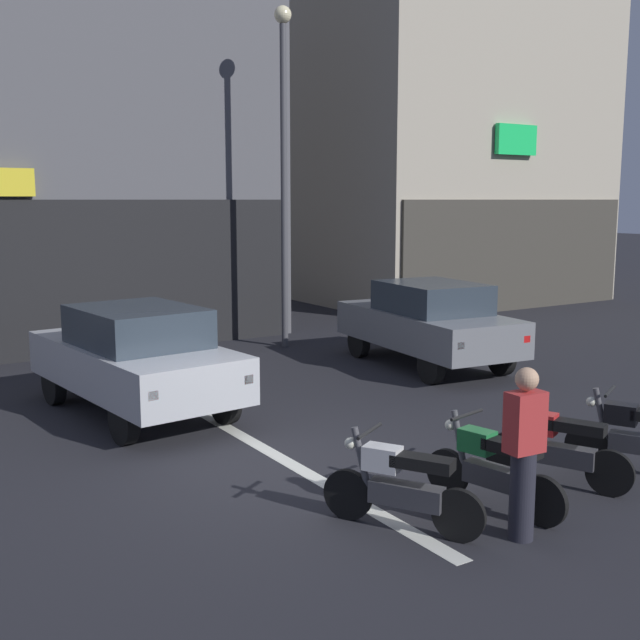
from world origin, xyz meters
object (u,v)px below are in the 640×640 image
at_px(motorcycle_red_row_centre, 556,446).
at_px(motorcycle_black_row_right_mid, 637,436).
at_px(car_silver_crossing_near, 135,356).
at_px(motorcycle_white_row_leftmost, 400,485).
at_px(street_lamp, 284,146).
at_px(motorcycle_green_row_left_mid, 492,467).
at_px(person_by_motorcycles, 524,452).
at_px(car_grey_parked_kerbside, 428,321).

distance_m(motorcycle_red_row_centre, motorcycle_black_row_right_mid, 1.13).
distance_m(car_silver_crossing_near, motorcycle_red_row_centre, 6.19).
relative_size(motorcycle_white_row_leftmost, motorcycle_red_row_centre, 0.95).
xyz_separation_m(street_lamp, motorcycle_green_row_left_mid, (-2.66, -9.02, -3.87)).
distance_m(motorcycle_white_row_leftmost, motorcycle_red_row_centre, 2.22).
height_order(street_lamp, person_by_motorcycles, street_lamp).
bearing_deg(person_by_motorcycles, motorcycle_red_row_centre, 29.80).
bearing_deg(motorcycle_green_row_left_mid, motorcycle_black_row_right_mid, -3.10).
bearing_deg(motorcycle_white_row_leftmost, motorcycle_black_row_right_mid, -3.99).
bearing_deg(motorcycle_white_row_leftmost, motorcycle_green_row_left_mid, -5.75).
height_order(motorcycle_green_row_left_mid, motorcycle_red_row_centre, same).
height_order(car_grey_parked_kerbside, motorcycle_black_row_right_mid, car_grey_parked_kerbside).
height_order(motorcycle_white_row_leftmost, motorcycle_black_row_right_mid, same).
xyz_separation_m(street_lamp, motorcycle_red_row_centre, (-1.56, -8.90, -3.87)).
xyz_separation_m(street_lamp, motorcycle_black_row_right_mid, (-0.45, -9.14, -3.87)).
distance_m(street_lamp, motorcycle_green_row_left_mid, 10.17).
bearing_deg(motorcycle_black_row_right_mid, car_grey_parked_kerbside, 73.16).
xyz_separation_m(car_silver_crossing_near, motorcycle_white_row_leftmost, (0.79, -5.40, -0.43)).
bearing_deg(motorcycle_green_row_left_mid, motorcycle_red_row_centre, 6.19).
distance_m(motorcycle_green_row_left_mid, motorcycle_red_row_centre, 1.11).
bearing_deg(motorcycle_green_row_left_mid, motorcycle_white_row_leftmost, 174.25).
relative_size(car_grey_parked_kerbside, motorcycle_white_row_leftmost, 2.89).
relative_size(motorcycle_black_row_right_mid, person_by_motorcycles, 0.91).
relative_size(motorcycle_green_row_left_mid, motorcycle_red_row_centre, 1.07).
height_order(car_silver_crossing_near, motorcycle_black_row_right_mid, car_silver_crossing_near).
bearing_deg(motorcycle_black_row_right_mid, motorcycle_red_row_centre, 167.80).
xyz_separation_m(car_grey_parked_kerbside, street_lamp, (-1.35, 3.21, 3.44)).
bearing_deg(motorcycle_black_row_right_mid, motorcycle_white_row_leftmost, 176.01).
relative_size(motorcycle_red_row_centre, person_by_motorcycles, 0.92).
height_order(street_lamp, motorcycle_black_row_right_mid, street_lamp).
bearing_deg(motorcycle_white_row_leftmost, car_silver_crossing_near, 98.30).
xyz_separation_m(motorcycle_green_row_left_mid, person_by_motorcycles, (-0.26, -0.66, 0.40)).
bearing_deg(car_silver_crossing_near, street_lamp, 37.59).
bearing_deg(person_by_motorcycles, car_grey_parked_kerbside, 56.58).
bearing_deg(motorcycle_red_row_centre, motorcycle_green_row_left_mid, -173.81).
bearing_deg(person_by_motorcycles, car_silver_crossing_near, 104.85).
xyz_separation_m(motorcycle_white_row_leftmost, motorcycle_red_row_centre, (2.22, 0.01, 0.00)).
xyz_separation_m(motorcycle_red_row_centre, person_by_motorcycles, (-1.37, -0.78, 0.40)).
xyz_separation_m(car_silver_crossing_near, person_by_motorcycles, (1.64, -6.17, -0.03)).
xyz_separation_m(motorcycle_green_row_left_mid, motorcycle_red_row_centre, (1.11, 0.12, 0.00)).
relative_size(car_silver_crossing_near, motorcycle_red_row_centre, 2.77).
relative_size(street_lamp, motorcycle_black_row_right_mid, 4.71).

